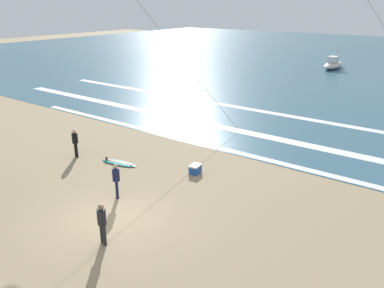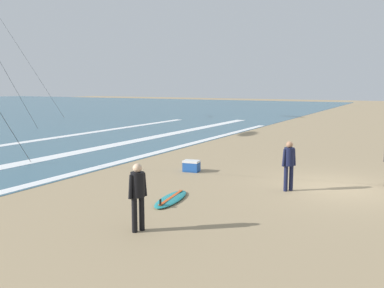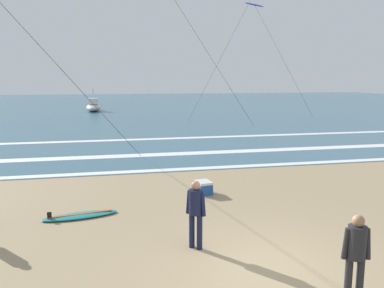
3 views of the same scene
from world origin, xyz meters
name	(u,v)px [view 1 (image 1 of 3)]	position (x,y,z in m)	size (l,w,h in m)	color
ground_plane	(115,218)	(0.00, 0.00, 0.00)	(160.00, 160.00, 0.00)	#9E8763
wave_foam_shoreline	(247,155)	(0.97, 9.19, 0.01)	(36.34, 0.51, 0.01)	white
wave_foam_mid_break	(251,133)	(-0.67, 12.71, 0.01)	(48.24, 0.89, 0.01)	white
wave_foam_outer_break	(271,113)	(-1.78, 18.10, 0.01)	(45.65, 0.72, 0.01)	white
surfer_right_near	(75,141)	(-6.58, 3.31, 0.96)	(0.51, 0.32, 1.60)	black
surfer_left_near	(102,220)	(1.02, -1.46, 0.96)	(0.51, 0.32, 1.60)	#232328
surfer_background_far	(116,178)	(-1.18, 1.29, 0.96)	(0.45, 0.40, 1.60)	#141938
surfboard_near_water	(119,163)	(-3.94, 4.01, 0.05)	(2.17, 0.95, 0.25)	teal
offshore_boat	(333,64)	(-4.71, 42.40, 0.55)	(1.82, 5.24, 2.70)	beige
cooler_box	(195,169)	(0.05, 5.47, 0.22)	(0.53, 0.67, 0.44)	#1E4C9E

